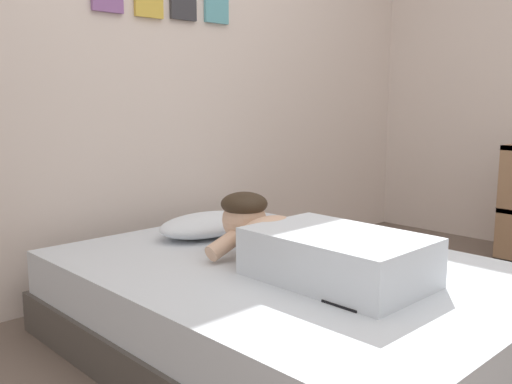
# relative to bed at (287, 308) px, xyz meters

# --- Properties ---
(ground_plane) EXTENTS (12.81, 12.81, 0.00)m
(ground_plane) POSITION_rel_bed_xyz_m (0.22, -0.50, -0.18)
(ground_plane) COLOR #66564C
(back_wall) EXTENTS (4.41, 0.12, 2.50)m
(back_wall) POSITION_rel_bed_xyz_m (0.22, 1.18, 1.07)
(back_wall) COLOR silver
(back_wall) RESTS_ON ground
(bed) EXTENTS (1.40, 1.92, 0.37)m
(bed) POSITION_rel_bed_xyz_m (0.00, 0.00, 0.00)
(bed) COLOR #4C4742
(bed) RESTS_ON ground
(pillow) EXTENTS (0.52, 0.32, 0.11)m
(pillow) POSITION_rel_bed_xyz_m (0.07, 0.60, 0.24)
(pillow) COLOR silver
(pillow) RESTS_ON bed
(person_lying) EXTENTS (0.43, 0.92, 0.27)m
(person_lying) POSITION_rel_bed_xyz_m (-0.02, -0.13, 0.29)
(person_lying) COLOR silver
(person_lying) RESTS_ON bed
(coffee_cup) EXTENTS (0.12, 0.09, 0.07)m
(coffee_cup) POSITION_rel_bed_xyz_m (0.23, 0.47, 0.23)
(coffee_cup) COLOR teal
(coffee_cup) RESTS_ON bed
(cell_phone) EXTENTS (0.07, 0.14, 0.01)m
(cell_phone) POSITION_rel_bed_xyz_m (-0.20, -0.44, 0.19)
(cell_phone) COLOR black
(cell_phone) RESTS_ON bed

